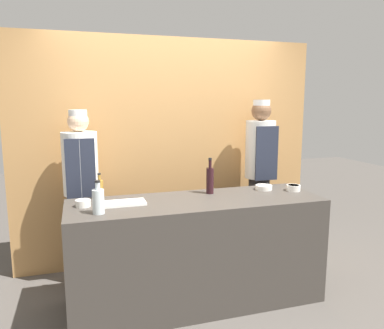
{
  "coord_description": "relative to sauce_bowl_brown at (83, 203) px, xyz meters",
  "views": [
    {
      "loc": [
        -0.94,
        -2.92,
        1.74
      ],
      "look_at": [
        0.0,
        0.14,
        1.2
      ],
      "focal_mm": 35.0,
      "sensor_mm": 36.0,
      "label": 1
    }
  ],
  "objects": [
    {
      "name": "ground_plane",
      "position": [
        0.92,
        -0.06,
        -0.95
      ],
      "size": [
        14.0,
        14.0,
        0.0
      ],
      "primitive_type": "plane",
      "color": "#4C4742"
    },
    {
      "name": "cabinet_wall",
      "position": [
        0.92,
        0.97,
        0.25
      ],
      "size": [
        3.25,
        0.18,
        2.4
      ],
      "color": "#B7844C",
      "rests_on": "ground_plane"
    },
    {
      "name": "counter",
      "position": [
        0.92,
        -0.06,
        -0.49
      ],
      "size": [
        2.15,
        0.69,
        0.92
      ],
      "color": "#3D3833",
      "rests_on": "ground_plane"
    },
    {
      "name": "sauce_bowl_brown",
      "position": [
        0.0,
        0.0,
        0.0
      ],
      "size": [
        0.12,
        0.12,
        0.05
      ],
      "color": "white",
      "rests_on": "counter"
    },
    {
      "name": "sauce_bowl_red",
      "position": [
        1.88,
        -0.02,
        -0.0
      ],
      "size": [
        0.13,
        0.13,
        0.05
      ],
      "color": "white",
      "rests_on": "counter"
    },
    {
      "name": "sauce_bowl_white",
      "position": [
        1.64,
        0.1,
        -0.01
      ],
      "size": [
        0.16,
        0.16,
        0.04
      ],
      "color": "white",
      "rests_on": "counter"
    },
    {
      "name": "cutting_board",
      "position": [
        0.3,
        -0.03,
        -0.02
      ],
      "size": [
        0.37,
        0.18,
        0.02
      ],
      "color": "white",
      "rests_on": "counter"
    },
    {
      "name": "bottle_wine",
      "position": [
        1.1,
        0.11,
        0.1
      ],
      "size": [
        0.07,
        0.07,
        0.32
      ],
      "color": "black",
      "rests_on": "counter"
    },
    {
      "name": "bottle_vinegar",
      "position": [
        0.14,
        0.2,
        0.06
      ],
      "size": [
        0.06,
        0.06,
        0.23
      ],
      "color": "olive",
      "rests_on": "counter"
    },
    {
      "name": "bottle_clear",
      "position": [
        0.11,
        -0.23,
        0.07
      ],
      "size": [
        0.09,
        0.09,
        0.25
      ],
      "color": "silver",
      "rests_on": "counter"
    },
    {
      "name": "chef_left",
      "position": [
        -0.0,
        0.6,
        -0.04
      ],
      "size": [
        0.32,
        0.32,
        1.67
      ],
      "color": "#28282D",
      "rests_on": "ground_plane"
    },
    {
      "name": "chef_right",
      "position": [
        1.85,
        0.6,
        0.02
      ],
      "size": [
        0.32,
        0.32,
        1.76
      ],
      "color": "#28282D",
      "rests_on": "ground_plane"
    }
  ]
}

